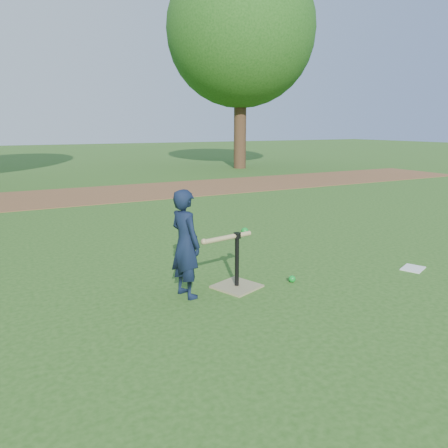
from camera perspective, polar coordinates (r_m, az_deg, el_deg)
name	(u,v)px	position (r m, az deg, el deg)	size (l,w,h in m)	color
ground	(268,286)	(4.87, 5.79, -8.11)	(80.00, 80.00, 0.00)	#285116
dirt_strip	(108,194)	(11.69, -14.94, 3.84)	(24.00, 3.00, 0.01)	brown
child	(185,244)	(4.44, -5.06, -2.59)	(0.41, 0.27, 1.12)	black
wiffle_ball_ground	(292,279)	(5.01, 8.88, -7.10)	(0.08, 0.08, 0.08)	#0C8C24
clipboard	(413,268)	(5.89, 23.45, -5.34)	(0.30, 0.23, 0.01)	white
batting_tee	(237,278)	(4.78, 1.69, -7.03)	(0.55, 0.55, 0.61)	#92875D
swing_action	(229,236)	(4.59, 0.69, -1.63)	(0.63, 0.22, 0.09)	tan
tree_right	(241,32)	(18.53, 2.21, 23.81)	(5.80, 5.80, 8.21)	#382316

